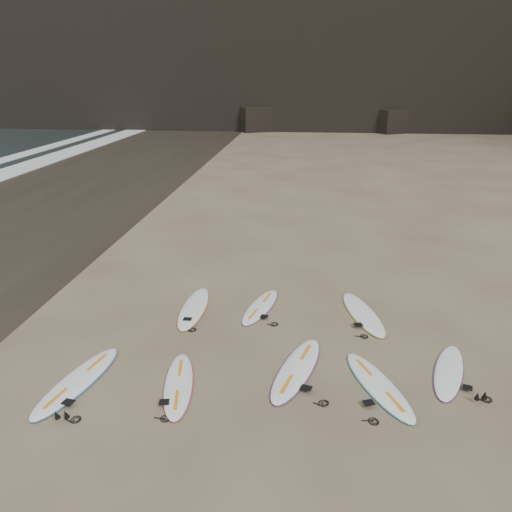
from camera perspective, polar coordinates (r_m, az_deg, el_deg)
The scene contains 9 objects.
ground at distance 10.69m, azimuth 5.67°, elevation -13.00°, with size 240.00×240.00×0.00m, color #897559.
surfboard_0 at distance 10.88m, azimuth -19.73°, elevation -13.28°, with size 0.63×2.64×0.10m, color white.
surfboard_1 at distance 10.31m, azimuth -8.85°, elevation -14.28°, with size 0.55×2.27×0.08m, color white.
surfboard_2 at distance 10.67m, azimuth 4.66°, elevation -12.72°, with size 0.63×2.62×0.09m, color white.
surfboard_3 at distance 10.45m, azimuth 13.83°, elevation -14.12°, with size 0.59×2.47×0.09m, color white.
surfboard_4 at distance 11.30m, azimuth 21.17°, elevation -12.17°, with size 0.54×2.25×0.08m, color white.
surfboard_5 at distance 13.23m, azimuth -7.13°, elevation -5.89°, with size 0.61×2.52×0.09m, color white.
surfboard_6 at distance 13.21m, azimuth 0.50°, elevation -5.79°, with size 0.54×2.25×0.08m, color white.
surfboard_7 at distance 13.13m, azimuth 12.12°, elevation -6.43°, with size 0.61×2.55×0.09m, color white.
Camera 1 is at (-0.10, -8.95, 5.84)m, focal length 35.00 mm.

